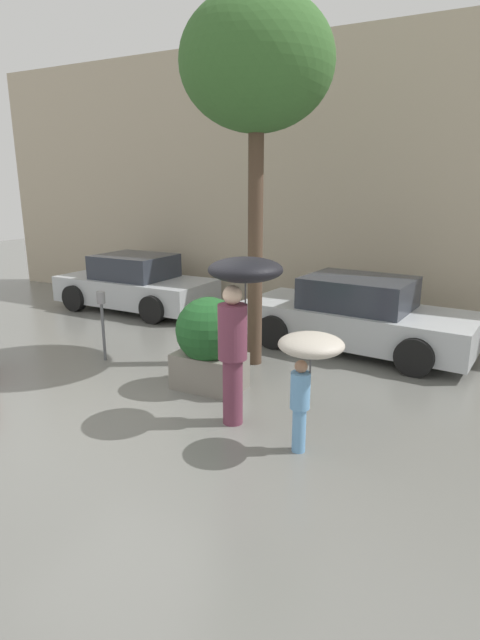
{
  "coord_description": "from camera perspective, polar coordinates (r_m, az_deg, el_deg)",
  "views": [
    {
      "loc": [
        3.98,
        -4.51,
        2.9
      ],
      "look_at": [
        0.88,
        1.6,
        1.05
      ],
      "focal_mm": 28.0,
      "sensor_mm": 36.0,
      "label": 1
    }
  ],
  "objects": [
    {
      "name": "ground_plane",
      "position": [
        6.68,
        -13.3,
        -11.07
      ],
      "size": [
        40.0,
        40.0,
        0.0
      ],
      "primitive_type": "plane",
      "color": "slate"
    },
    {
      "name": "building_facade",
      "position": [
        11.71,
        7.28,
        15.47
      ],
      "size": [
        18.0,
        0.3,
        6.0
      ],
      "color": "#B7A88E",
      "rests_on": "ground"
    },
    {
      "name": "planter_box",
      "position": [
        7.23,
        -3.57,
        -2.49
      ],
      "size": [
        1.01,
        0.96,
        1.37
      ],
      "color": "gray",
      "rests_on": "ground"
    },
    {
      "name": "person_adult",
      "position": [
        5.94,
        0.02,
        1.98
      ],
      "size": [
        0.89,
        0.89,
        2.09
      ],
      "rotation": [
        0.0,
        0.0,
        0.74
      ],
      "color": "brown",
      "rests_on": "ground"
    },
    {
      "name": "person_child",
      "position": [
        5.41,
        7.83,
        -4.39
      ],
      "size": [
        0.71,
        0.71,
        1.38
      ],
      "rotation": [
        0.0,
        0.0,
        0.36
      ],
      "color": "#669ED1",
      "rests_on": "ground"
    },
    {
      "name": "parked_car_near",
      "position": [
        9.33,
        13.24,
        0.44
      ],
      "size": [
        4.26,
        2.25,
        1.32
      ],
      "rotation": [
        0.0,
        0.0,
        1.46
      ],
      "color": "#B7BCC1",
      "rests_on": "ground"
    },
    {
      "name": "parked_car_far",
      "position": [
        12.28,
        -11.85,
        3.98
      ],
      "size": [
        3.84,
        2.01,
        1.32
      ],
      "rotation": [
        0.0,
        0.0,
        1.54
      ],
      "color": "#B7BCC1",
      "rests_on": "ground"
    },
    {
      "name": "street_tree",
      "position": [
        8.15,
        1.92,
        26.9
      ],
      "size": [
        2.28,
        2.28,
        5.59
      ],
      "color": "brown",
      "rests_on": "ground"
    },
    {
      "name": "parking_meter",
      "position": [
        8.67,
        -15.51,
        0.98
      ],
      "size": [
        0.14,
        0.14,
        1.2
      ],
      "color": "#595B60",
      "rests_on": "ground"
    }
  ]
}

